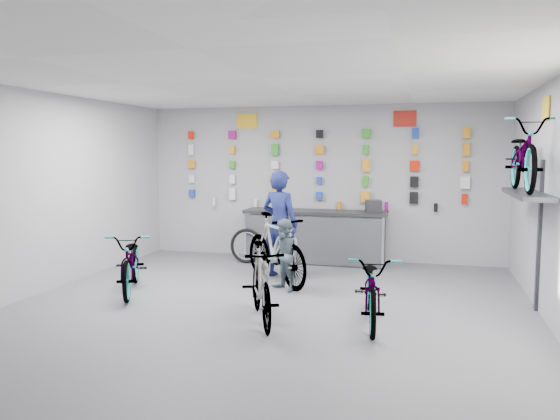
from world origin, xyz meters
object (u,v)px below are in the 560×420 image
(bike_service, at_px, (276,249))
(bike_right, at_px, (372,288))
(clerk, at_px, (280,224))
(bike_left, at_px, (132,262))
(bike_center, at_px, (261,284))
(counter, at_px, (315,237))
(customer, at_px, (285,255))

(bike_service, bearing_deg, bike_right, -89.21)
(bike_service, relative_size, clerk, 1.04)
(bike_right, bearing_deg, bike_left, 163.07)
(bike_left, relative_size, bike_center, 1.09)
(counter, distance_m, bike_left, 3.64)
(counter, distance_m, bike_center, 3.80)
(counter, relative_size, bike_left, 1.53)
(clerk, bearing_deg, customer, 126.46)
(bike_center, relative_size, customer, 1.48)
(bike_service, height_order, customer, bike_service)
(bike_center, relative_size, clerk, 0.90)
(clerk, bearing_deg, bike_left, 56.78)
(bike_left, relative_size, customer, 1.61)
(counter, relative_size, clerk, 1.50)
(bike_left, height_order, bike_center, bike_center)
(bike_right, xyz_separation_m, customer, (-1.44, 1.27, 0.10))
(counter, height_order, customer, customer)
(bike_center, height_order, clerk, clerk)
(counter, bearing_deg, bike_center, -88.44)
(customer, bearing_deg, bike_center, -47.58)
(bike_service, bearing_deg, clerk, 52.15)
(counter, xyz_separation_m, bike_right, (1.43, -3.49, -0.04))
(bike_right, relative_size, clerk, 0.95)
(customer, bearing_deg, counter, 127.87)
(bike_right, bearing_deg, bike_center, -174.57)
(bike_service, xyz_separation_m, clerk, (-0.05, 0.47, 0.34))
(bike_service, relative_size, customer, 1.71)
(counter, height_order, bike_center, counter)
(counter, height_order, clerk, clerk)
(bike_right, distance_m, bike_service, 2.40)
(bike_service, bearing_deg, counter, 36.95)
(bike_left, bearing_deg, counter, 28.15)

